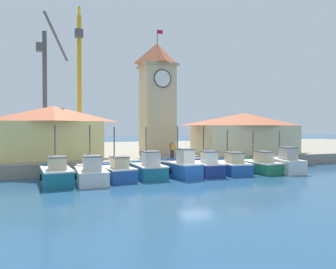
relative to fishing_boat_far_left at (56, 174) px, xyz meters
The scene contains 18 objects.
ground_plane 10.49m from the fishing_boat_far_left, 15.70° to the right, with size 300.00×300.00×0.00m, color navy.
quay_wharf 25.66m from the fishing_boat_far_left, 66.90° to the left, with size 120.00×40.00×1.15m, color gray.
fishing_boat_far_left is the anchor object (origin of this frame).
fishing_boat_left_outer 2.51m from the fishing_boat_far_left, ahead, with size 2.29×5.07×4.38m.
fishing_boat_left_inner 4.63m from the fishing_boat_far_left, ahead, with size 2.58×4.48×4.26m.
fishing_boat_mid_left 7.35m from the fishing_boat_far_left, ahead, with size 2.26×4.48×4.25m.
fishing_boat_center 10.01m from the fishing_boat_far_left, ahead, with size 2.45×4.44×4.31m.
fishing_boat_mid_right 12.57m from the fishing_boat_far_left, ahead, with size 2.30×4.51×4.30m.
fishing_boat_right_inner 15.21m from the fishing_boat_far_left, ahead, with size 2.55×4.99×4.00m.
fishing_boat_right_outer 17.97m from the fishing_boat_far_left, ahead, with size 2.32×5.08×3.85m.
fishing_boat_far_right 20.43m from the fishing_boat_far_left, ahead, with size 2.71×5.36×3.86m.
clock_tower 18.07m from the fishing_boat_far_left, 44.42° to the left, with size 4.09×4.09×14.71m.
warehouse_left 9.69m from the fishing_boat_far_left, 89.80° to the left, with size 9.36×7.36×5.21m.
warehouse_right 23.12m from the fishing_boat_far_left, 19.94° to the left, with size 12.08×6.20×4.77m.
port_crane_near 21.17m from the fishing_boat_far_left, 79.62° to the left, with size 2.05×8.79×19.10m.
port_crane_far 20.56m from the fishing_boat_far_left, 91.88° to the left, with size 4.34×8.82×17.94m.
dock_worker_near_tower 12.56m from the fishing_boat_far_left, 25.82° to the left, with size 0.34×0.22×1.62m.
dock_worker_along_quay 12.05m from the fishing_boat_far_left, 22.44° to the left, with size 0.34×0.22×1.62m.
Camera 1 is at (-10.77, -22.64, 4.20)m, focal length 35.00 mm.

